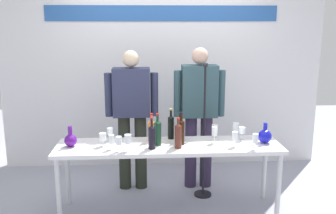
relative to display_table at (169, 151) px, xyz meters
The scene contains 26 objects.
ground_plane 0.68m from the display_table, ahead, with size 10.00×10.00×0.00m, color #9798A8.
back_wall 1.66m from the display_table, 90.00° to the left, with size 4.33×0.11×3.00m.
display_table is the anchor object (origin of this frame).
decanter_blue_left 1.00m from the display_table, behind, with size 0.13×0.13×0.21m.
decanter_blue_right 1.01m from the display_table, ahead, with size 0.14×0.14×0.21m.
presenter_left 0.78m from the display_table, 122.60° to the left, with size 0.62×0.22×1.66m.
presenter_right 0.79m from the display_table, 57.40° to the left, with size 0.60×0.22×1.68m.
wine_bottle_0 0.24m from the display_table, ahead, with size 0.07×0.07×0.34m.
wine_bottle_1 0.26m from the display_table, 41.88° to the left, with size 0.07×0.07×0.30m.
wine_bottle_2 0.29m from the display_table, 80.46° to the left, with size 0.07×0.07×0.33m.
wine_bottle_3 0.23m from the display_table, behind, with size 0.07×0.07×0.33m.
wine_bottle_4 0.29m from the display_table, 141.11° to the left, with size 0.07×0.07×0.30m.
wine_bottle_5 0.29m from the display_table, 146.18° to the right, with size 0.07×0.07×0.32m.
wine_bottle_6 0.24m from the display_table, 51.31° to the right, with size 0.07×0.07×0.31m.
wine_glass_left_0 0.69m from the display_table, behind, with size 0.07×0.07×0.14m.
wine_glass_left_1 0.48m from the display_table, 156.38° to the right, with size 0.07×0.07×0.17m.
wine_glass_left_2 0.65m from the display_table, 165.78° to the left, with size 0.06×0.06×0.15m.
wine_glass_left_3 0.55m from the display_table, 159.70° to the right, with size 0.06×0.06×0.15m.
wine_glass_left_4 0.61m from the display_table, 168.60° to the right, with size 0.06×0.06×0.15m.
wine_glass_right_0 0.57m from the display_table, 21.80° to the left, with size 0.07×0.07×0.15m.
wine_glass_right_1 0.81m from the display_table, ahead, with size 0.07×0.07×0.14m.
wine_glass_right_2 0.88m from the display_table, 13.61° to the right, with size 0.06×0.06×0.16m.
wine_glass_right_3 0.51m from the display_table, ahead, with size 0.06×0.06×0.17m.
wine_glass_right_4 0.79m from the display_table, 15.81° to the left, with size 0.07×0.07×0.16m.
wine_glass_right_5 0.69m from the display_table, ahead, with size 0.06×0.06×0.16m.
microphone_stand 0.57m from the display_table, 40.18° to the left, with size 0.20×0.20×1.55m.
Camera 1 is at (-0.23, -3.70, 1.97)m, focal length 40.62 mm.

